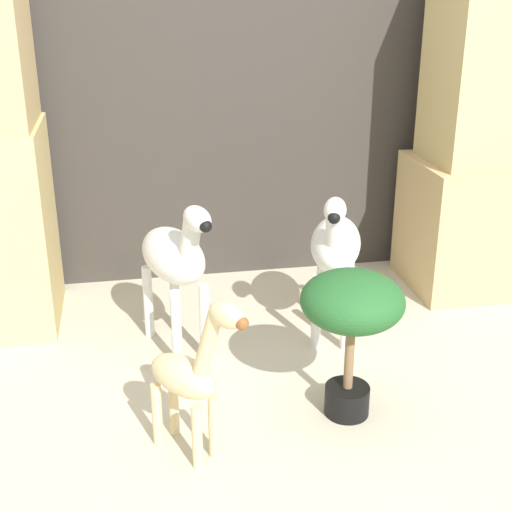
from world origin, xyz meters
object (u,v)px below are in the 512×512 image
Objects in this scene: zebra_left at (175,258)px; giraffe_figurine at (191,374)px; potted_palm_front at (352,312)px; zebra_right at (335,246)px.

giraffe_figurine is (-0.01, -0.70, -0.11)m from zebra_left.
zebra_left reaches higher than potted_palm_front.
potted_palm_front is at bearing -101.05° from zebra_right.
giraffe_figurine reaches higher than potted_palm_front.
zebra_right is 1.14× the size of giraffe_figurine.
zebra_right is 1.26× the size of potted_palm_front.
zebra_left is at bearing 88.95° from giraffe_figurine.
giraffe_figurine is 1.10× the size of potted_palm_front.
zebra_left is 0.79m from potted_palm_front.
zebra_right is 0.59m from potted_palm_front.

